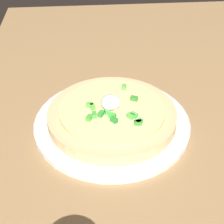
% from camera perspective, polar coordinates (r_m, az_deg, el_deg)
% --- Properties ---
extents(dining_table, '(1.21, 0.77, 0.02)m').
position_cam_1_polar(dining_table, '(0.69, 7.04, -0.66)').
color(dining_table, olive).
rests_on(dining_table, ground).
extents(plate, '(0.29, 0.29, 0.01)m').
position_cam_1_polar(plate, '(0.64, 0.00, -1.81)').
color(plate, silver).
rests_on(plate, dining_table).
extents(pizza, '(0.24, 0.24, 0.05)m').
position_cam_1_polar(pizza, '(0.63, -0.00, -0.42)').
color(pizza, '#D9AD77').
rests_on(pizza, plate).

